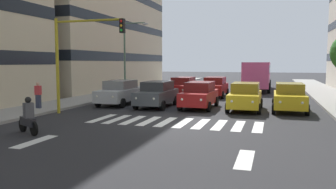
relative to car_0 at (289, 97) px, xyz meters
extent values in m
plane|color=#262628|center=(5.63, 5.79, -0.89)|extent=(180.00, 180.00, 0.00)
cube|color=gray|center=(15.08, 5.79, -0.81)|extent=(3.38, 90.00, 0.15)
cube|color=black|center=(21.67, -13.95, 2.70)|extent=(9.83, 23.56, 0.90)
cube|color=black|center=(21.67, -13.95, 6.29)|extent=(9.83, 23.56, 0.90)
cube|color=silver|center=(1.58, 5.79, -0.88)|extent=(0.45, 2.80, 0.01)
cube|color=silver|center=(2.48, 5.79, -0.88)|extent=(0.45, 2.80, 0.01)
cube|color=silver|center=(3.38, 5.79, -0.88)|extent=(0.45, 2.80, 0.01)
cube|color=silver|center=(4.28, 5.79, -0.88)|extent=(0.45, 2.80, 0.01)
cube|color=silver|center=(5.18, 5.79, -0.88)|extent=(0.45, 2.80, 0.01)
cube|color=silver|center=(6.08, 5.79, -0.88)|extent=(0.45, 2.80, 0.01)
cube|color=silver|center=(6.98, 5.79, -0.88)|extent=(0.45, 2.80, 0.01)
cube|color=silver|center=(7.88, 5.79, -0.88)|extent=(0.45, 2.80, 0.01)
cube|color=silver|center=(8.78, 5.79, -0.88)|extent=(0.45, 2.80, 0.01)
cube|color=silver|center=(9.68, 5.79, -0.88)|extent=(0.45, 2.80, 0.01)
cube|color=silver|center=(1.74, 11.29, -0.88)|extent=(0.50, 2.20, 0.01)
cube|color=silver|center=(9.51, 11.29, -0.88)|extent=(0.50, 2.20, 0.01)
cube|color=gold|center=(0.00, 0.05, -0.17)|extent=(1.80, 4.40, 0.80)
cube|color=olive|center=(0.00, -0.15, 0.53)|extent=(1.58, 2.46, 0.60)
cylinder|color=black|center=(-0.90, 1.50, -0.57)|extent=(0.22, 0.64, 0.64)
cylinder|color=black|center=(0.90, 1.50, -0.57)|extent=(0.22, 0.64, 0.64)
cylinder|color=black|center=(-0.90, -1.40, -0.57)|extent=(0.22, 0.64, 0.64)
cylinder|color=black|center=(0.90, -1.40, -0.57)|extent=(0.22, 0.64, 0.64)
sphere|color=white|center=(-0.58, 2.20, -0.09)|extent=(0.18, 0.18, 0.18)
sphere|color=white|center=(0.58, 2.20, -0.09)|extent=(0.18, 0.18, 0.18)
cube|color=gold|center=(2.60, 0.47, -0.17)|extent=(1.80, 4.40, 0.80)
cube|color=olive|center=(2.60, 0.27, 0.53)|extent=(1.58, 2.46, 0.60)
cylinder|color=black|center=(1.70, 1.92, -0.57)|extent=(0.22, 0.64, 0.64)
cylinder|color=black|center=(3.50, 1.92, -0.57)|extent=(0.22, 0.64, 0.64)
cylinder|color=black|center=(1.70, -0.98, -0.57)|extent=(0.22, 0.64, 0.64)
cylinder|color=black|center=(3.50, -0.98, -0.57)|extent=(0.22, 0.64, 0.64)
sphere|color=white|center=(2.03, 2.62, -0.09)|extent=(0.18, 0.18, 0.18)
sphere|color=white|center=(3.18, 2.62, -0.09)|extent=(0.18, 0.18, 0.18)
cube|color=maroon|center=(5.54, 0.35, -0.17)|extent=(1.80, 4.40, 0.80)
cube|color=maroon|center=(5.54, 0.15, 0.53)|extent=(1.58, 2.46, 0.60)
cylinder|color=black|center=(4.64, 1.80, -0.57)|extent=(0.22, 0.64, 0.64)
cylinder|color=black|center=(6.44, 1.80, -0.57)|extent=(0.22, 0.64, 0.64)
cylinder|color=black|center=(4.64, -1.11, -0.57)|extent=(0.22, 0.64, 0.64)
cylinder|color=black|center=(6.44, -1.11, -0.57)|extent=(0.22, 0.64, 0.64)
sphere|color=white|center=(4.97, 2.50, -0.09)|extent=(0.18, 0.18, 0.18)
sphere|color=white|center=(6.12, 2.50, -0.09)|extent=(0.18, 0.18, 0.18)
cube|color=#474C51|center=(8.39, 0.60, -0.17)|extent=(1.80, 4.40, 0.80)
cube|color=#343639|center=(8.39, 0.40, 0.53)|extent=(1.58, 2.46, 0.60)
cylinder|color=black|center=(7.49, 2.05, -0.57)|extent=(0.22, 0.64, 0.64)
cylinder|color=black|center=(9.29, 2.05, -0.57)|extent=(0.22, 0.64, 0.64)
cylinder|color=black|center=(7.49, -0.85, -0.57)|extent=(0.22, 0.64, 0.64)
cylinder|color=black|center=(9.29, -0.85, -0.57)|extent=(0.22, 0.64, 0.64)
sphere|color=white|center=(7.81, 2.75, -0.09)|extent=(0.18, 0.18, 0.18)
sphere|color=white|center=(8.96, 2.75, -0.09)|extent=(0.18, 0.18, 0.18)
cube|color=#B2B7BC|center=(11.29, 0.24, -0.17)|extent=(1.80, 4.40, 0.80)
cube|color=slate|center=(11.29, 0.04, 0.53)|extent=(1.58, 2.46, 0.60)
cylinder|color=black|center=(10.39, 1.69, -0.57)|extent=(0.22, 0.64, 0.64)
cylinder|color=black|center=(12.19, 1.69, -0.57)|extent=(0.22, 0.64, 0.64)
cylinder|color=black|center=(10.39, -1.21, -0.57)|extent=(0.22, 0.64, 0.64)
cylinder|color=black|center=(12.19, -1.21, -0.57)|extent=(0.22, 0.64, 0.64)
sphere|color=white|center=(10.72, 2.39, -0.09)|extent=(0.18, 0.18, 0.18)
sphere|color=white|center=(11.87, 2.39, -0.09)|extent=(0.18, 0.18, 0.18)
cube|color=maroon|center=(5.81, -7.26, -0.17)|extent=(1.80, 4.40, 0.80)
cube|color=maroon|center=(5.81, -7.46, 0.53)|extent=(1.58, 2.46, 0.60)
cylinder|color=black|center=(4.91, -5.81, -0.57)|extent=(0.22, 0.64, 0.64)
cylinder|color=black|center=(6.71, -5.81, -0.57)|extent=(0.22, 0.64, 0.64)
cylinder|color=black|center=(4.91, -8.71, -0.57)|extent=(0.22, 0.64, 0.64)
cylinder|color=black|center=(6.71, -8.71, -0.57)|extent=(0.22, 0.64, 0.64)
sphere|color=white|center=(5.23, -5.11, -0.09)|extent=(0.18, 0.18, 0.18)
sphere|color=white|center=(6.39, -5.11, -0.09)|extent=(0.18, 0.18, 0.18)
cube|color=maroon|center=(8.40, -6.24, -0.17)|extent=(1.80, 4.40, 0.80)
cube|color=maroon|center=(8.40, -6.44, 0.53)|extent=(1.58, 2.46, 0.60)
cylinder|color=black|center=(7.50, -4.78, -0.57)|extent=(0.22, 0.64, 0.64)
cylinder|color=black|center=(9.30, -4.78, -0.57)|extent=(0.22, 0.64, 0.64)
cylinder|color=black|center=(7.50, -7.69, -0.57)|extent=(0.22, 0.64, 0.64)
cylinder|color=black|center=(9.30, -7.69, -0.57)|extent=(0.22, 0.64, 0.64)
sphere|color=white|center=(7.82, -4.09, -0.09)|extent=(0.18, 0.18, 0.18)
sphere|color=white|center=(8.98, -4.09, -0.09)|extent=(0.18, 0.18, 0.18)
cube|color=#DB5193|center=(2.60, -15.73, 0.86)|extent=(2.50, 10.50, 2.50)
cube|color=black|center=(2.60, -15.73, 1.41)|extent=(2.52, 9.87, 0.80)
cylinder|color=black|center=(1.35, -12.06, -0.39)|extent=(0.28, 1.00, 1.00)
cylinder|color=black|center=(3.85, -12.06, -0.39)|extent=(0.28, 1.00, 1.00)
cylinder|color=black|center=(1.35, -18.88, -0.39)|extent=(0.28, 1.00, 1.00)
cylinder|color=black|center=(3.85, -18.88, -0.39)|extent=(0.28, 1.00, 1.00)
cylinder|color=black|center=(11.21, 9.96, -0.59)|extent=(0.58, 0.36, 0.60)
cylinder|color=black|center=(10.23, 10.46, -0.59)|extent=(0.58, 0.36, 0.60)
cube|color=#232328|center=(10.72, 10.21, -0.37)|extent=(1.09, 0.71, 0.36)
cube|color=#4C4C51|center=(10.64, 10.26, 0.11)|extent=(0.41, 0.45, 0.64)
sphere|color=black|center=(10.64, 10.26, 0.55)|extent=(0.26, 0.26, 0.26)
cylinder|color=#AD991E|center=(12.99, 4.92, 1.86)|extent=(0.18, 0.18, 5.50)
cylinder|color=#AD991E|center=(10.91, 4.92, 4.41)|extent=(4.17, 0.12, 0.12)
cube|color=black|center=(8.82, 4.92, 4.06)|extent=(0.24, 0.28, 0.76)
sphere|color=red|center=(8.82, 5.07, 4.30)|extent=(0.14, 0.14, 0.14)
sphere|color=orange|center=(8.82, 5.07, 4.06)|extent=(0.14, 0.14, 0.14)
sphere|color=green|center=(8.82, 5.07, 3.82)|extent=(0.14, 0.14, 0.14)
cylinder|color=#4C6B56|center=(13.99, -6.55, 2.52)|extent=(0.16, 0.16, 6.51)
cylinder|color=#4C6B56|center=(12.98, -6.55, 5.62)|extent=(2.02, 0.10, 0.10)
ellipsoid|color=#B7BCC1|center=(11.97, -6.55, 5.52)|extent=(0.56, 0.28, 0.20)
cube|color=#2D3347|center=(14.87, 4.34, -0.32)|extent=(0.28, 0.20, 0.84)
cube|color=#C63338|center=(14.87, 4.34, 0.38)|extent=(0.36, 0.24, 0.56)
sphere|color=tan|center=(14.87, 4.34, 0.78)|extent=(0.22, 0.22, 0.22)
camera|label=1|loc=(0.98, 21.66, 2.09)|focal=35.86mm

